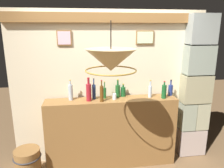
# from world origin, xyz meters

# --- Properties ---
(panelled_rear_partition) EXTENTS (3.02, 0.15, 2.41)m
(panelled_rear_partition) POSITION_xyz_m (0.00, 1.10, 1.28)
(panelled_rear_partition) COLOR beige
(panelled_rear_partition) RESTS_ON ground
(stone_pillar) EXTENTS (0.47, 0.29, 2.34)m
(stone_pillar) POSITION_xyz_m (1.41, 0.98, 1.17)
(stone_pillar) COLOR #B7A499
(stone_pillar) RESTS_ON ground
(bar_shelf_unit) EXTENTS (1.99, 0.34, 1.10)m
(bar_shelf_unit) POSITION_xyz_m (0.00, 0.85, 0.55)
(bar_shelf_unit) COLOR olive
(bar_shelf_unit) RESTS_ON ground
(liquor_bottle_scotch) EXTENTS (0.07, 0.07, 0.31)m
(liquor_bottle_scotch) POSITION_xyz_m (-0.60, 0.91, 1.22)
(liquor_bottle_scotch) COLOR #A8B8C2
(liquor_bottle_scotch) RESTS_ON bar_shelf_unit
(liquor_bottle_port) EXTENTS (0.06, 0.06, 0.32)m
(liquor_bottle_port) POSITION_xyz_m (-0.26, 0.90, 1.21)
(liquor_bottle_port) COLOR navy
(liquor_bottle_port) RESTS_ON bar_shelf_unit
(liquor_bottle_whiskey) EXTENTS (0.07, 0.07, 0.28)m
(liquor_bottle_whiskey) POSITION_xyz_m (0.11, 0.95, 1.20)
(liquor_bottle_whiskey) COLOR #1A4D20
(liquor_bottle_whiskey) RESTS_ON bar_shelf_unit
(liquor_bottle_rye) EXTENTS (0.05, 0.05, 0.27)m
(liquor_bottle_rye) POSITION_xyz_m (0.60, 0.87, 1.20)
(liquor_bottle_rye) COLOR silver
(liquor_bottle_rye) RESTS_ON bar_shelf_unit
(liquor_bottle_sherry) EXTENTS (0.05, 0.05, 0.26)m
(liquor_bottle_sherry) POSITION_xyz_m (-0.10, 0.92, 1.19)
(liquor_bottle_sherry) COLOR #1B5622
(liquor_bottle_sherry) RESTS_ON bar_shelf_unit
(liquor_bottle_vermouth) EXTENTS (0.07, 0.07, 0.27)m
(liquor_bottle_vermouth) POSITION_xyz_m (0.80, 0.79, 1.20)
(liquor_bottle_vermouth) COLOR #175124
(liquor_bottle_vermouth) RESTS_ON bar_shelf_unit
(liquor_bottle_tequila) EXTENTS (0.07, 0.07, 0.25)m
(liquor_bottle_tequila) POSITION_xyz_m (0.95, 0.91, 1.19)
(liquor_bottle_tequila) COLOR navy
(liquor_bottle_tequila) RESTS_ON bar_shelf_unit
(liquor_bottle_amaro) EXTENTS (0.08, 0.08, 0.35)m
(liquor_bottle_amaro) POSITION_xyz_m (-0.34, 0.83, 1.23)
(liquor_bottle_amaro) COLOR maroon
(liquor_bottle_amaro) RESTS_ON bar_shelf_unit
(liquor_bottle_gin) EXTENTS (0.07, 0.07, 0.20)m
(liquor_bottle_gin) POSITION_xyz_m (0.20, 0.97, 1.17)
(liquor_bottle_gin) COLOR #175324
(liquor_bottle_gin) RESTS_ON bar_shelf_unit
(liquor_bottle_mezcal) EXTENTS (0.05, 0.05, 0.32)m
(liquor_bottle_mezcal) POSITION_xyz_m (-0.15, 0.77, 1.22)
(liquor_bottle_mezcal) COLOR #5E3813
(liquor_bottle_mezcal) RESTS_ON bar_shelf_unit
(glass_tumbler_rocks) EXTENTS (0.06, 0.06, 0.09)m
(glass_tumbler_rocks) POSITION_xyz_m (0.04, 0.84, 1.14)
(glass_tumbler_rocks) COLOR silver
(glass_tumbler_rocks) RESTS_ON bar_shelf_unit
(pendant_lamp) EXTENTS (0.55, 0.55, 0.52)m
(pendant_lamp) POSITION_xyz_m (-0.12, 0.03, 1.80)
(pendant_lamp) COLOR beige
(wooden_barrel) EXTENTS (0.38, 0.38, 0.49)m
(wooden_barrel) POSITION_xyz_m (-1.23, 0.62, 0.25)
(wooden_barrel) COLOR olive
(wooden_barrel) RESTS_ON ground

